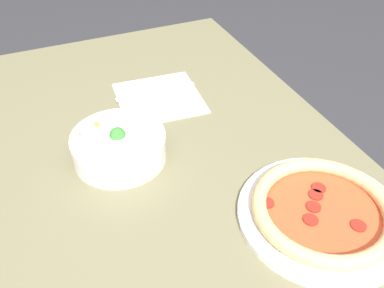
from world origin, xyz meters
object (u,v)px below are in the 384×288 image
(bowl, at_px, (119,145))
(knife, at_px, (159,91))
(pizza, at_px, (323,211))
(fork, at_px, (164,103))

(bowl, relative_size, knife, 0.94)
(bowl, bearing_deg, pizza, -136.62)
(fork, bearing_deg, pizza, 107.29)
(pizza, height_order, fork, pizza)
(pizza, height_order, bowl, bowl)
(bowl, distance_m, fork, 0.21)
(fork, height_order, knife, same)
(pizza, distance_m, bowl, 0.40)
(bowl, height_order, fork, bowl)
(fork, distance_m, knife, 0.05)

